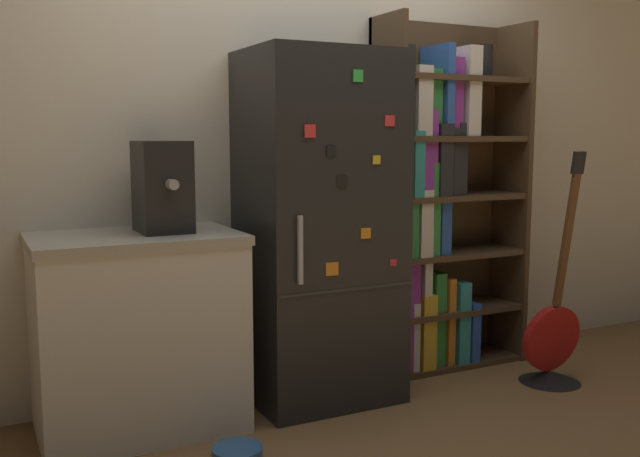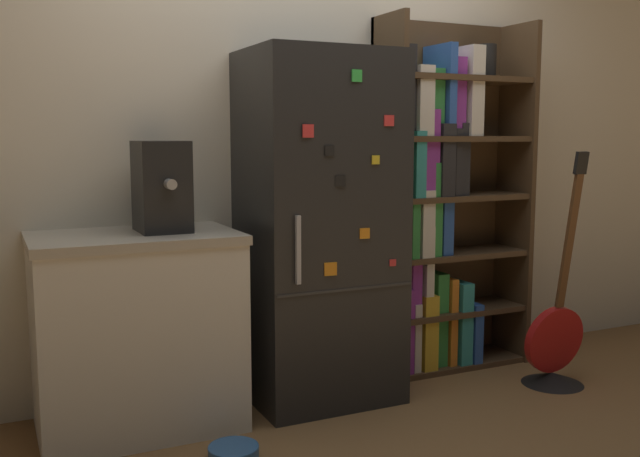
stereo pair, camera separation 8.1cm
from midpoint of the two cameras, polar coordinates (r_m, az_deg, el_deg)
The scene contains 8 objects.
ground_plane at distance 3.51m, azimuth 0.49°, elevation -14.02°, with size 16.00×16.00×0.00m, color olive.
wall_back at distance 3.70m, azimuth -2.88°, elevation 7.67°, with size 8.00×0.05×2.60m.
refrigerator at distance 3.44m, azimuth -0.74°, elevation 0.03°, with size 0.70×0.60×1.68m.
bookshelf at distance 3.95m, azimuth 8.43°, elevation 1.70°, with size 0.87×0.33×1.90m.
kitchen_counter at distance 3.25m, azimuth -15.06°, elevation -8.00°, with size 0.87×0.59×0.87m.
espresso_machine at distance 3.18m, azimuth -13.22°, elevation 3.28°, with size 0.21×0.33×0.40m.
guitar at distance 3.95m, azimuth 17.48°, elevation -9.28°, with size 0.35×0.32×1.21m.
pet_bowl at distance 3.01m, azimuth -7.44°, elevation -17.29°, with size 0.21×0.21×0.05m.
Camera 1 is at (-1.53, -2.89, 1.28)m, focal length 40.00 mm.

